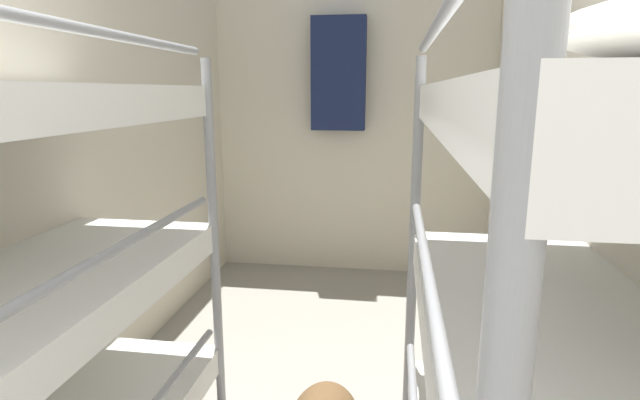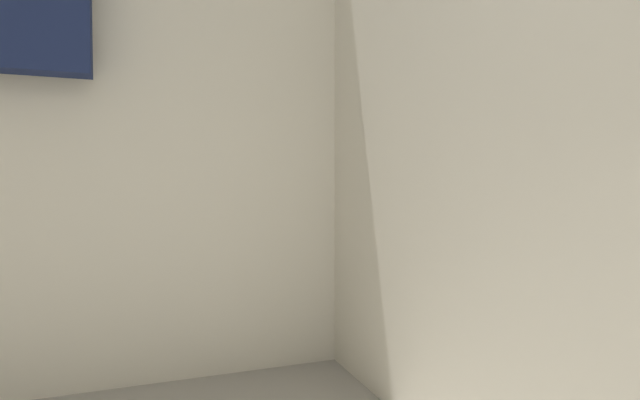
{
  "view_description": "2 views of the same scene",
  "coord_description": "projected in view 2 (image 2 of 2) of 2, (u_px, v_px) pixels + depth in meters",
  "views": [
    {
      "loc": [
        0.37,
        0.18,
        1.57
      ],
      "look_at": [
        -0.08,
        3.15,
        0.91
      ],
      "focal_mm": 28.0,
      "sensor_mm": 36.0,
      "label": 1
    },
    {
      "loc": [
        0.26,
        2.24,
        0.85
      ],
      "look_at": [
        0.69,
        3.4,
        0.81
      ],
      "focal_mm": 28.0,
      "sensor_mm": 36.0,
      "label": 2
    }
  ],
  "objects": [
    {
      "name": "wall_back",
      "position": [
        63.0,
        95.0,
        1.98
      ],
      "size": [
        2.43,
        0.06,
        2.4
      ],
      "color": "beige",
      "rests_on": "ground_plane"
    }
  ]
}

